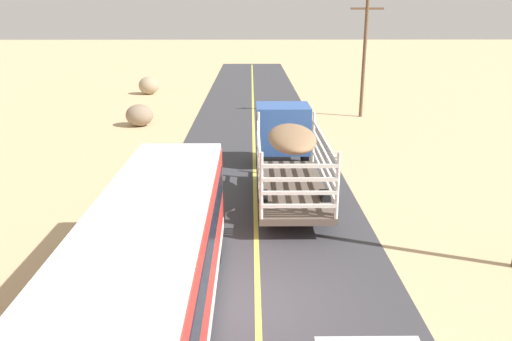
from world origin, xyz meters
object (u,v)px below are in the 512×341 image
at_px(livestock_truck, 286,140).
at_px(boulder_mid_field, 149,86).
at_px(bus, 156,263).
at_px(boulder_near_shoulder, 139,115).
at_px(power_pole_mid, 364,55).

xyz_separation_m(livestock_truck, boulder_mid_field, (-10.61, 23.63, -1.02)).
distance_m(livestock_truck, bus, 11.53).
distance_m(livestock_truck, boulder_mid_field, 25.93).
bearing_deg(boulder_near_shoulder, bus, -76.93).
bearing_deg(power_pole_mid, boulder_near_shoulder, -169.14).
distance_m(bus, boulder_mid_field, 35.27).
relative_size(bus, power_pole_mid, 1.27).
xyz_separation_m(bus, boulder_near_shoulder, (-5.04, 21.72, -1.04)).
xyz_separation_m(bus, boulder_mid_field, (-6.94, 34.57, -0.98)).
height_order(livestock_truck, power_pole_mid, power_pole_mid).
relative_size(livestock_truck, power_pole_mid, 1.23).
xyz_separation_m(livestock_truck, power_pole_mid, (6.24, 13.66, 2.43)).
bearing_deg(boulder_mid_field, livestock_truck, -65.83).
distance_m(bus, boulder_near_shoulder, 22.33).
distance_m(power_pole_mid, boulder_near_shoulder, 15.62).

